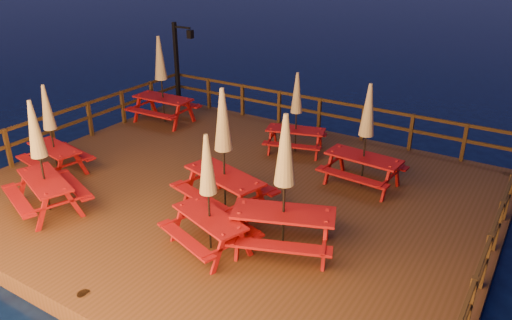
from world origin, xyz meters
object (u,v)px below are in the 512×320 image
object	(u,v)px
picnic_table_0	(161,79)
picnic_table_2	(296,112)
picnic_table_1	(50,128)
lamp_post	(180,57)

from	to	relation	value
picnic_table_0	picnic_table_2	distance (m)	4.94
picnic_table_0	picnic_table_1	distance (m)	4.49
picnic_table_0	picnic_table_1	xyz separation A→B (m)	(0.24, -4.47, -0.25)
picnic_table_1	picnic_table_0	bearing A→B (deg)	102.75
picnic_table_2	picnic_table_0	bearing A→B (deg)	164.59
picnic_table_0	picnic_table_1	bearing A→B (deg)	-88.72
lamp_post	picnic_table_0	distance (m)	1.83
lamp_post	picnic_table_1	distance (m)	6.25
picnic_table_1	picnic_table_2	xyz separation A→B (m)	(4.69, 4.56, -0.02)
picnic_table_1	picnic_table_2	distance (m)	6.54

